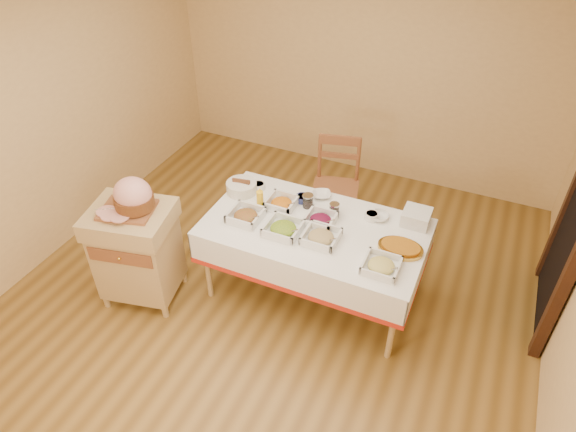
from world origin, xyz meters
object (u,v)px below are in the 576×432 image
object	(u,v)px
butcher_cart	(137,249)
ham_on_board	(132,198)
dining_table	(314,241)
brass_platter	(400,248)
mustard_bottle	(260,198)
preserve_jar_right	(334,210)
preserve_jar_left	(308,201)
dining_chair	(336,186)
bread_basket	(242,187)
plate_stack	(416,217)

from	to	relation	value
butcher_cart	ham_on_board	bearing A→B (deg)	38.06
dining_table	brass_platter	bearing A→B (deg)	0.02
brass_platter	dining_table	bearing A→B (deg)	-179.98
mustard_bottle	ham_on_board	bearing A→B (deg)	-139.18
dining_table	butcher_cart	world-z (taller)	butcher_cart
butcher_cart	brass_platter	bearing A→B (deg)	17.05
preserve_jar_right	mustard_bottle	xyz separation A→B (m)	(-0.63, -0.15, 0.03)
ham_on_board	mustard_bottle	world-z (taller)	ham_on_board
butcher_cart	preserve_jar_right	size ratio (longest dim) A/B	8.44
butcher_cart	preserve_jar_left	xyz separation A→B (m)	(1.21, 0.86, 0.28)
preserve_jar_right	brass_platter	distance (m)	0.66
dining_chair	brass_platter	world-z (taller)	dining_chair
dining_table	bread_basket	size ratio (longest dim) A/B	6.66
dining_chair	preserve_jar_left	world-z (taller)	dining_chair
butcher_cart	preserve_jar_left	bearing A→B (deg)	35.65
butcher_cart	dining_chair	distance (m)	2.01
ham_on_board	brass_platter	world-z (taller)	ham_on_board
preserve_jar_right	bread_basket	size ratio (longest dim) A/B	0.40
bread_basket	plate_stack	world-z (taller)	plate_stack
mustard_bottle	plate_stack	distance (m)	1.32
preserve_jar_left	ham_on_board	bearing A→B (deg)	-144.45
ham_on_board	plate_stack	size ratio (longest dim) A/B	2.00
brass_platter	mustard_bottle	bearing A→B (deg)	176.78
preserve_jar_left	plate_stack	xyz separation A→B (m)	(0.90, 0.16, 0.01)
preserve_jar_left	preserve_jar_right	bearing A→B (deg)	-2.62
preserve_jar_right	bread_basket	world-z (taller)	bread_basket
butcher_cart	mustard_bottle	xyz separation A→B (m)	(0.82, 0.71, 0.31)
dining_table	dining_chair	world-z (taller)	dining_chair
butcher_cart	preserve_jar_left	world-z (taller)	butcher_cart
dining_chair	mustard_bottle	distance (m)	1.03
mustard_bottle	plate_stack	world-z (taller)	mustard_bottle
preserve_jar_right	bread_basket	distance (m)	0.87
mustard_bottle	bread_basket	world-z (taller)	mustard_bottle
dining_chair	plate_stack	world-z (taller)	dining_chair
butcher_cart	mustard_bottle	world-z (taller)	mustard_bottle
butcher_cart	preserve_jar_right	distance (m)	1.71
preserve_jar_right	brass_platter	world-z (taller)	preserve_jar_right
butcher_cart	preserve_jar_left	distance (m)	1.51
plate_stack	brass_platter	distance (m)	0.39
preserve_jar_left	bread_basket	world-z (taller)	preserve_jar_left
preserve_jar_left	preserve_jar_right	size ratio (longest dim) A/B	1.10
dining_chair	brass_platter	bearing A→B (deg)	-48.13
dining_chair	ham_on_board	world-z (taller)	ham_on_board
dining_table	bread_basket	distance (m)	0.84
mustard_bottle	preserve_jar_left	bearing A→B (deg)	22.28
dining_table	mustard_bottle	distance (m)	0.60
preserve_jar_left	dining_chair	bearing A→B (deg)	89.75
mustard_bottle	bread_basket	xyz separation A→B (m)	(-0.25, 0.12, -0.03)
dining_table	brass_platter	world-z (taller)	brass_platter
preserve_jar_right	brass_platter	bearing A→B (deg)	-18.97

